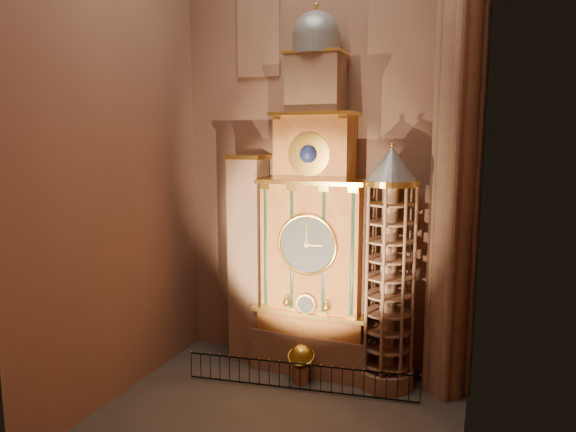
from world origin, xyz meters
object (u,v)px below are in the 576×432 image
at_px(stair_turret, 388,271).
at_px(celestial_globe, 301,360).
at_px(astronomical_clock, 314,233).
at_px(iron_railing, 300,377).
at_px(portrait_tower, 249,259).

xyz_separation_m(stair_turret, celestial_globe, (-3.59, -1.22, -4.19)).
distance_m(astronomical_clock, iron_railing, 6.43).
distance_m(portrait_tower, celestial_globe, 5.46).
bearing_deg(portrait_tower, celestial_globe, -24.38).
bearing_deg(astronomical_clock, stair_turret, -4.30).
distance_m(portrait_tower, stair_turret, 6.91).
bearing_deg(portrait_tower, iron_railing, -32.80).
xyz_separation_m(astronomical_clock, celestial_globe, (-0.09, -1.48, -5.60)).
xyz_separation_m(celestial_globe, iron_railing, (0.23, -0.78, -0.41)).
distance_m(portrait_tower, iron_railing, 6.16).
distance_m(astronomical_clock, stair_turret, 3.78).
xyz_separation_m(portrait_tower, celestial_globe, (3.31, -1.50, -4.08)).
bearing_deg(portrait_tower, stair_turret, -2.33).
distance_m(celestial_globe, iron_railing, 0.91).
height_order(astronomical_clock, stair_turret, astronomical_clock).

